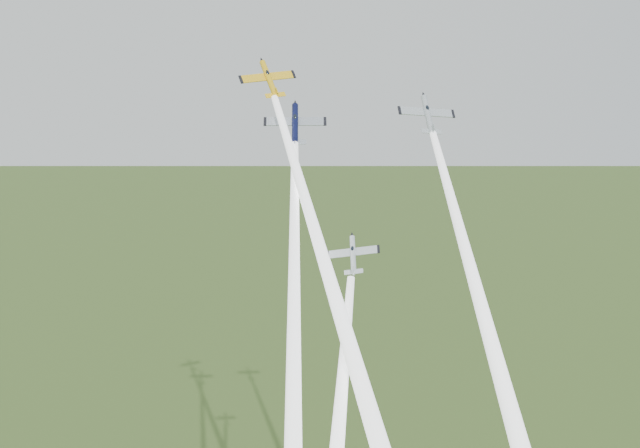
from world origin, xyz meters
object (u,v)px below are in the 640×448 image
(plane_yellow, at_px, (269,79))
(plane_silver_right, at_px, (428,115))
(plane_silver_low, at_px, (353,255))
(plane_navy, at_px, (295,124))

(plane_yellow, distance_m, plane_silver_right, 22.31)
(plane_silver_right, bearing_deg, plane_silver_low, -142.21)
(plane_navy, height_order, plane_silver_right, plane_silver_right)
(plane_navy, relative_size, plane_silver_right, 1.04)
(plane_yellow, height_order, plane_silver_low, plane_yellow)
(plane_navy, height_order, plane_silver_low, plane_navy)
(plane_yellow, distance_m, plane_silver_low, 28.09)
(plane_silver_right, bearing_deg, plane_yellow, 163.82)
(plane_navy, relative_size, plane_silver_low, 1.26)
(plane_yellow, relative_size, plane_silver_low, 1.20)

